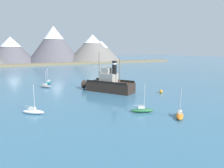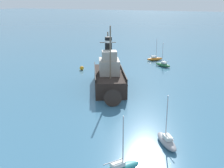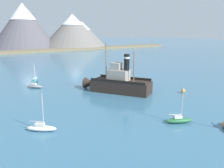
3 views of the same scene
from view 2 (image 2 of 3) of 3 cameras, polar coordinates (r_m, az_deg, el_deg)
The scene contains 6 objects.
ground_plane at distance 45.30m, azimuth 0.02°, elevation -0.30°, with size 600.00×600.00×0.00m, color teal.
old_tugboat at distance 43.22m, azimuth -0.57°, elevation 1.38°, with size 10.08×14.17×9.90m.
sailboat_grey at distance 27.78m, azimuth 11.05°, elevation -11.26°, with size 3.21×3.67×4.90m.
sailboat_green at distance 58.94m, azimuth 10.34°, elevation 3.90°, with size 3.88×2.72×4.90m.
sailboat_orange at distance 64.58m, azimuth 8.68°, elevation 5.11°, with size 3.57×3.35×4.90m.
mooring_buoy at distance 55.41m, azimuth -6.18°, elevation 3.24°, with size 0.82×0.82×0.82m, color orange.
Camera 2 is at (-18.78, 38.99, 13.38)m, focal length 45.00 mm.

